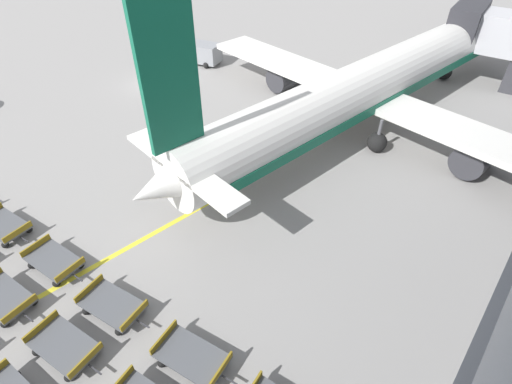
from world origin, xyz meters
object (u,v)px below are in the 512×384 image
at_px(airplane, 375,84).
at_px(baggage_dolly_row_mid_b_col_c, 4,298).
at_px(baggage_dolly_row_far_col_b, 4,226).
at_px(baggage_dolly_row_far_col_c, 54,261).
at_px(baggage_dolly_row_far_col_d, 113,305).
at_px(baggage_dolly_row_far_col_e, 192,357).
at_px(baggage_dolly_row_mid_b_col_d, 65,346).
at_px(service_van, 197,52).

height_order(airplane, baggage_dolly_row_mid_b_col_c, airplane).
xyz_separation_m(baggage_dolly_row_far_col_b, baggage_dolly_row_far_col_c, (4.33, 0.43, 0.00)).
height_order(baggage_dolly_row_far_col_d, baggage_dolly_row_far_col_e, same).
relative_size(baggage_dolly_row_far_col_d, baggage_dolly_row_far_col_e, 1.00).
bearing_deg(baggage_dolly_row_far_col_e, baggage_dolly_row_far_col_b, -174.16).
bearing_deg(baggage_dolly_row_mid_b_col_d, baggage_dolly_row_far_col_d, 94.05).
relative_size(service_van, baggage_dolly_row_far_col_e, 1.42).
height_order(airplane, baggage_dolly_row_far_col_e, airplane).
bearing_deg(baggage_dolly_row_far_col_c, baggage_dolly_row_far_col_e, 5.94).
relative_size(baggage_dolly_row_far_col_c, baggage_dolly_row_far_col_e, 0.99).
xyz_separation_m(baggage_dolly_row_mid_b_col_d, baggage_dolly_row_far_col_e, (4.22, 2.93, 0.00)).
bearing_deg(service_van, baggage_dolly_row_mid_b_col_c, -60.79).
xyz_separation_m(airplane, baggage_dolly_row_far_col_b, (-9.26, -23.30, -2.62)).
relative_size(airplane, baggage_dolly_row_far_col_e, 11.04).
xyz_separation_m(airplane, baggage_dolly_row_far_col_e, (3.77, -21.97, -2.62)).
bearing_deg(baggage_dolly_row_mid_b_col_d, baggage_dolly_row_far_col_b, 169.71).
xyz_separation_m(airplane, baggage_dolly_row_mid_b_col_d, (-0.45, -24.90, -2.62)).
height_order(baggage_dolly_row_far_col_b, baggage_dolly_row_far_col_d, same).
height_order(baggage_dolly_row_mid_b_col_c, baggage_dolly_row_far_col_e, same).
bearing_deg(baggage_dolly_row_far_col_c, baggage_dolly_row_mid_b_col_c, -83.27).
relative_size(service_van, baggage_dolly_row_far_col_d, 1.42).
height_order(baggage_dolly_row_mid_b_col_d, baggage_dolly_row_far_col_e, same).
height_order(service_van, baggage_dolly_row_mid_b_col_d, service_van).
distance_m(airplane, baggage_dolly_row_far_col_b, 25.21).
relative_size(airplane, service_van, 7.76).
xyz_separation_m(baggage_dolly_row_mid_b_col_d, baggage_dolly_row_far_col_b, (-8.81, 1.60, 0.00)).
distance_m(baggage_dolly_row_mid_b_col_d, baggage_dolly_row_far_col_b, 8.95).
distance_m(baggage_dolly_row_mid_b_col_d, baggage_dolly_row_far_col_e, 5.14).
distance_m(baggage_dolly_row_mid_b_col_c, baggage_dolly_row_far_col_e, 9.08).
xyz_separation_m(service_van, baggage_dolly_row_far_col_d, (18.16, -22.46, -0.60)).
relative_size(service_van, baggage_dolly_row_far_col_b, 1.43).
height_order(baggage_dolly_row_mid_b_col_c, baggage_dolly_row_far_col_d, same).
distance_m(service_van, baggage_dolly_row_far_col_c, 26.67).
xyz_separation_m(baggage_dolly_row_mid_b_col_c, baggage_dolly_row_far_col_c, (-0.30, 2.52, 0.00)).
distance_m(baggage_dolly_row_far_col_b, baggage_dolly_row_far_col_e, 13.10).
bearing_deg(baggage_dolly_row_far_col_d, baggage_dolly_row_mid_b_col_d, -85.95).
bearing_deg(airplane, baggage_dolly_row_far_col_b, -111.67).
bearing_deg(baggage_dolly_row_far_col_e, baggage_dolly_row_far_col_d, -172.45).
distance_m(service_van, baggage_dolly_row_mid_b_col_c, 28.99).
bearing_deg(baggage_dolly_row_far_col_c, airplane, 77.83).
bearing_deg(airplane, baggage_dolly_row_mid_b_col_d, -91.03).
xyz_separation_m(airplane, baggage_dolly_row_mid_b_col_c, (-4.64, -25.39, -2.62)).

